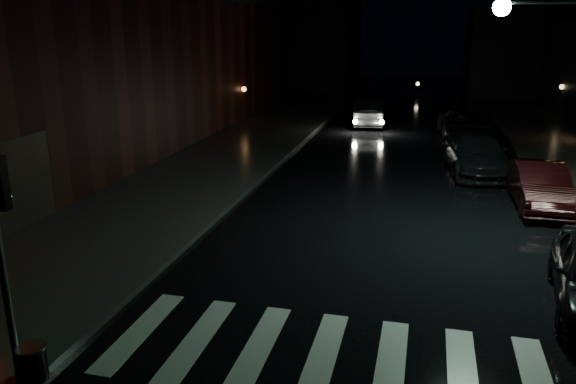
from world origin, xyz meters
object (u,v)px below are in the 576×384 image
Objects in this scene: parked_car_d at (464,125)px; parked_car_b at (540,186)px; parked_car_c at (475,153)px; oncoming_car at (367,112)px.

parked_car_b is at bearing -86.26° from parked_car_d.
parked_car_c is 1.13× the size of oncoming_car.
parked_car_d is at bearing 84.20° from parked_car_c.
parked_car_b is at bearing -74.68° from parked_car_c.
oncoming_car is (-5.39, 9.86, 0.00)m from parked_car_c.
parked_car_b is 0.92× the size of oncoming_car.
oncoming_car is (-5.30, 2.60, 0.08)m from parked_car_d.
oncoming_car reaches higher than parked_car_d.
parked_car_c is 11.23m from oncoming_car.
parked_car_d is 5.90m from oncoming_car.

